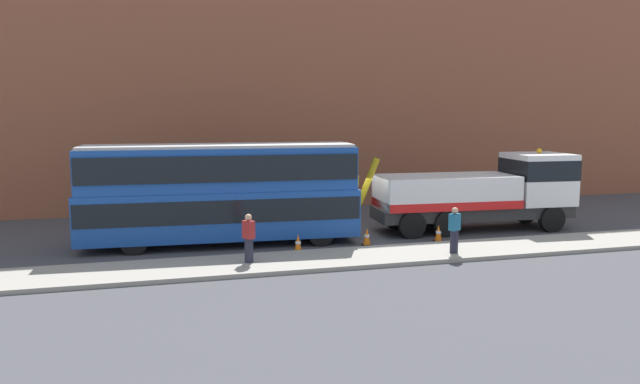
{
  "coord_description": "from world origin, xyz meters",
  "views": [
    {
      "loc": [
        -8.74,
        -24.95,
        5.47
      ],
      "look_at": [
        -2.0,
        -0.4,
        2.0
      ],
      "focal_mm": 34.49,
      "sensor_mm": 36.0,
      "label": 1
    }
  ],
  "objects_px": {
    "traffic_cone_near_bus": "(298,244)",
    "double_decker_bus": "(220,190)",
    "traffic_cone_midway": "(367,237)",
    "traffic_cone_near_truck": "(438,233)",
    "pedestrian_onlooker": "(249,239)",
    "pedestrian_bystander": "(454,231)",
    "recovery_tow_truck": "(483,191)"
  },
  "relations": [
    {
      "from": "traffic_cone_near_bus",
      "to": "double_decker_bus",
      "type": "bearing_deg",
      "value": 140.68
    },
    {
      "from": "double_decker_bus",
      "to": "traffic_cone_midway",
      "type": "height_order",
      "value": "double_decker_bus"
    },
    {
      "from": "traffic_cone_midway",
      "to": "traffic_cone_near_truck",
      "type": "relative_size",
      "value": 1.0
    },
    {
      "from": "traffic_cone_near_bus",
      "to": "pedestrian_onlooker",
      "type": "bearing_deg",
      "value": -143.51
    },
    {
      "from": "pedestrian_bystander",
      "to": "recovery_tow_truck",
      "type": "bearing_deg",
      "value": -64.37
    },
    {
      "from": "pedestrian_bystander",
      "to": "traffic_cone_near_bus",
      "type": "xyz_separation_m",
      "value": [
        -5.43,
        2.18,
        -0.64
      ]
    },
    {
      "from": "traffic_cone_near_truck",
      "to": "traffic_cone_midway",
      "type": "bearing_deg",
      "value": 178.42
    },
    {
      "from": "recovery_tow_truck",
      "to": "pedestrian_onlooker",
      "type": "height_order",
      "value": "recovery_tow_truck"
    },
    {
      "from": "pedestrian_bystander",
      "to": "traffic_cone_near_bus",
      "type": "distance_m",
      "value": 5.89
    },
    {
      "from": "recovery_tow_truck",
      "to": "traffic_cone_near_bus",
      "type": "height_order",
      "value": "recovery_tow_truck"
    },
    {
      "from": "pedestrian_onlooker",
      "to": "traffic_cone_near_bus",
      "type": "relative_size",
      "value": 2.38
    },
    {
      "from": "double_decker_bus",
      "to": "traffic_cone_midway",
      "type": "bearing_deg",
      "value": -13.88
    },
    {
      "from": "traffic_cone_near_bus",
      "to": "traffic_cone_near_truck",
      "type": "relative_size",
      "value": 1.0
    },
    {
      "from": "pedestrian_onlooker",
      "to": "traffic_cone_near_bus",
      "type": "xyz_separation_m",
      "value": [
        2.13,
        1.58,
        -0.64
      ]
    },
    {
      "from": "double_decker_bus",
      "to": "pedestrian_bystander",
      "type": "relative_size",
      "value": 6.52
    },
    {
      "from": "traffic_cone_near_bus",
      "to": "traffic_cone_midway",
      "type": "distance_m",
      "value": 2.98
    },
    {
      "from": "recovery_tow_truck",
      "to": "pedestrian_onlooker",
      "type": "relative_size",
      "value": 5.97
    },
    {
      "from": "recovery_tow_truck",
      "to": "traffic_cone_near_truck",
      "type": "relative_size",
      "value": 14.17
    },
    {
      "from": "traffic_cone_midway",
      "to": "recovery_tow_truck",
      "type": "bearing_deg",
      "value": 15.52
    },
    {
      "from": "recovery_tow_truck",
      "to": "pedestrian_bystander",
      "type": "bearing_deg",
      "value": -126.92
    },
    {
      "from": "recovery_tow_truck",
      "to": "traffic_cone_near_bus",
      "type": "xyz_separation_m",
      "value": [
        -9.09,
        -2.16,
        -1.42
      ]
    },
    {
      "from": "traffic_cone_midway",
      "to": "traffic_cone_near_bus",
      "type": "bearing_deg",
      "value": -171.17
    },
    {
      "from": "recovery_tow_truck",
      "to": "traffic_cone_midway",
      "type": "distance_m",
      "value": 6.53
    },
    {
      "from": "recovery_tow_truck",
      "to": "traffic_cone_near_truck",
      "type": "distance_m",
      "value": 3.8
    },
    {
      "from": "pedestrian_onlooker",
      "to": "traffic_cone_midway",
      "type": "xyz_separation_m",
      "value": [
        5.08,
        2.04,
        -0.64
      ]
    },
    {
      "from": "recovery_tow_truck",
      "to": "pedestrian_bystander",
      "type": "height_order",
      "value": "recovery_tow_truck"
    },
    {
      "from": "traffic_cone_midway",
      "to": "double_decker_bus",
      "type": "bearing_deg",
      "value": 162.87
    },
    {
      "from": "pedestrian_bystander",
      "to": "traffic_cone_midway",
      "type": "xyz_separation_m",
      "value": [
        -2.48,
        2.63,
        -0.64
      ]
    },
    {
      "from": "pedestrian_onlooker",
      "to": "double_decker_bus",
      "type": "bearing_deg",
      "value": 64.25
    },
    {
      "from": "pedestrian_bystander",
      "to": "traffic_cone_midway",
      "type": "height_order",
      "value": "pedestrian_bystander"
    },
    {
      "from": "recovery_tow_truck",
      "to": "double_decker_bus",
      "type": "height_order",
      "value": "double_decker_bus"
    },
    {
      "from": "traffic_cone_near_truck",
      "to": "recovery_tow_truck",
      "type": "bearing_deg",
      "value": 30.52
    }
  ]
}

